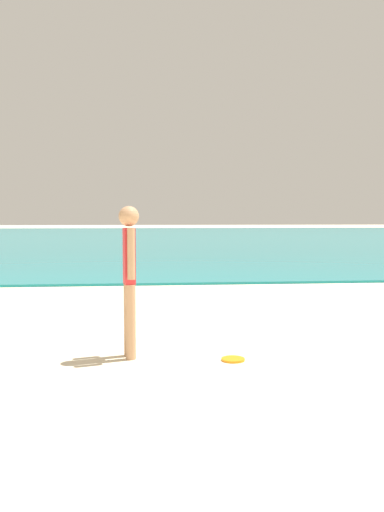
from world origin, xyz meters
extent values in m
cube|color=teal|center=(0.00, 40.30, 0.03)|extent=(160.00, 60.00, 0.06)
cylinder|color=tan|center=(-1.19, 4.00, 0.42)|extent=(0.11, 0.11, 0.84)
cylinder|color=tan|center=(-1.21, 4.14, 0.42)|extent=(0.11, 0.11, 0.84)
cube|color=red|center=(-1.20, 4.07, 1.15)|extent=(0.15, 0.21, 0.63)
sphere|color=tan|center=(-1.20, 4.07, 1.60)|extent=(0.23, 0.23, 0.23)
cylinder|color=tan|center=(-1.18, 3.92, 1.19)|extent=(0.08, 0.08, 0.56)
cylinder|color=tan|center=(-1.23, 4.22, 1.19)|extent=(0.08, 0.08, 0.56)
cylinder|color=orange|center=(-0.06, 3.83, 0.01)|extent=(0.26, 0.26, 0.03)
camera|label=1|loc=(-1.06, -1.83, 1.60)|focal=36.85mm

